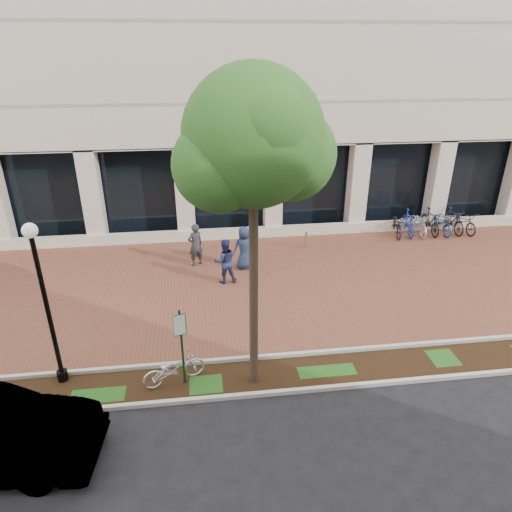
{
  "coord_description": "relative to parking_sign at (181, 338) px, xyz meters",
  "views": [
    {
      "loc": [
        -1.34,
        -15.0,
        8.23
      ],
      "look_at": [
        0.49,
        -0.8,
        1.53
      ],
      "focal_mm": 32.0,
      "sensor_mm": 36.0,
      "label": 1
    }
  ],
  "objects": [
    {
      "name": "pedestrian_left",
      "position": [
        0.38,
        7.17,
        -0.56
      ],
      "size": [
        0.77,
        0.68,
        1.78
      ],
      "primitive_type": "imported",
      "rotation": [
        0.0,
        0.0,
        3.63
      ],
      "color": "#2A2A2F",
      "rests_on": "ground"
    },
    {
      "name": "lamppost",
      "position": [
        -3.25,
        0.54,
        1.09
      ],
      "size": [
        0.36,
        0.36,
        4.51
      ],
      "color": "black",
      "rests_on": "ground"
    },
    {
      "name": "near_office_building",
      "position": [
        2.0,
        15.72,
        8.6
      ],
      "size": [
        40.0,
        12.12,
        16.0
      ],
      "color": "beige",
      "rests_on": "ground"
    },
    {
      "name": "parking_sign",
      "position": [
        0.0,
        0.0,
        0.0
      ],
      "size": [
        0.34,
        0.07,
        2.26
      ],
      "rotation": [
        0.0,
        0.0,
        0.32
      ],
      "color": "#143716",
      "rests_on": "ground"
    },
    {
      "name": "ground",
      "position": [
        2.0,
        5.25,
        -1.45
      ],
      "size": [
        120.0,
        120.0,
        0.0
      ],
      "primitive_type": "plane",
      "color": "black",
      "rests_on": "ground"
    },
    {
      "name": "pedestrian_mid",
      "position": [
        1.46,
        5.54,
        -0.57
      ],
      "size": [
        0.93,
        0.76,
        1.75
      ],
      "primitive_type": "imported",
      "rotation": [
        0.0,
        0.0,
        3.26
      ],
      "color": "navy",
      "rests_on": "ground"
    },
    {
      "name": "bike_rack_cluster",
      "position": [
        11.42,
        9.23,
        -0.91
      ],
      "size": [
        4.29,
        2.08,
        1.16
      ],
      "rotation": [
        0.0,
        0.0,
        -0.09
      ],
      "color": "black",
      "rests_on": "ground"
    },
    {
      "name": "planting_strip",
      "position": [
        2.0,
        -0.0,
        -1.44
      ],
      "size": [
        40.0,
        1.5,
        0.01
      ],
      "primitive_type": "cube",
      "color": "black",
      "rests_on": "ground"
    },
    {
      "name": "pedestrian_right",
      "position": [
        2.29,
        6.63,
        -0.57
      ],
      "size": [
        0.94,
        0.7,
        1.76
      ],
      "primitive_type": "imported",
      "rotation": [
        0.0,
        0.0,
        3.31
      ],
      "color": "#1C2C47",
      "rests_on": "ground"
    },
    {
      "name": "curb_street_side",
      "position": [
        2.0,
        -0.75,
        -1.39
      ],
      "size": [
        40.0,
        0.12,
        0.12
      ],
      "primitive_type": "cube",
      "color": "#B6B7AC",
      "rests_on": "ground"
    },
    {
      "name": "bollard",
      "position": [
        5.18,
        8.2,
        -1.01
      ],
      "size": [
        0.12,
        0.12,
        0.86
      ],
      "color": "#B6B6BB",
      "rests_on": "ground"
    },
    {
      "name": "street_tree",
      "position": [
        1.89,
        -0.13,
        4.8
      ],
      "size": [
        3.62,
        3.02,
        7.96
      ],
      "color": "#473528",
      "rests_on": "ground"
    },
    {
      "name": "curb_plaza_side",
      "position": [
        2.0,
        0.75,
        -1.39
      ],
      "size": [
        40.0,
        0.12,
        0.12
      ],
      "primitive_type": "cube",
      "color": "#B6B7AC",
      "rests_on": "ground"
    },
    {
      "name": "brick_plaza",
      "position": [
        2.0,
        5.25,
        -1.44
      ],
      "size": [
        40.0,
        9.0,
        0.01
      ],
      "primitive_type": "cube",
      "color": "brown",
      "rests_on": "ground"
    },
    {
      "name": "locked_bicycle",
      "position": [
        -0.26,
        0.08,
        -1.0
      ],
      "size": [
        1.8,
        1.13,
        0.89
      ],
      "primitive_type": "imported",
      "rotation": [
        0.0,
        0.0,
        1.91
      ],
      "color": "silver",
      "rests_on": "ground"
    }
  ]
}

